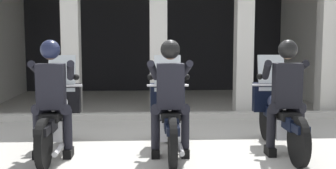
{
  "coord_description": "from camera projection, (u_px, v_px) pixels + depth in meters",
  "views": [
    {
      "loc": [
        -0.32,
        -6.19,
        1.64
      ],
      "look_at": [
        0.0,
        0.07,
        0.92
      ],
      "focal_mm": 45.98,
      "sensor_mm": 36.0,
      "label": 1
    }
  ],
  "objects": [
    {
      "name": "station_building",
      "position": [
        156.0,
        24.0,
        10.98
      ],
      "size": [
        8.17,
        4.63,
        3.08
      ],
      "color": "black",
      "rests_on": "ground"
    },
    {
      "name": "motorcycle_center",
      "position": [
        169.0,
        116.0,
        6.08
      ],
      "size": [
        0.62,
        2.04,
        1.35
      ],
      "rotation": [
        0.0,
        0.0,
        -0.02
      ],
      "color": "black",
      "rests_on": "ground"
    },
    {
      "name": "police_officer_right",
      "position": [
        286.0,
        88.0,
        5.82
      ],
      "size": [
        0.63,
        0.61,
        1.58
      ],
      "rotation": [
        0.0,
        0.0,
        -0.02
      ],
      "color": "black",
      "rests_on": "ground"
    },
    {
      "name": "police_officer_center",
      "position": [
        170.0,
        88.0,
        5.75
      ],
      "size": [
        0.63,
        0.61,
        1.58
      ],
      "rotation": [
        0.0,
        0.0,
        -0.02
      ],
      "color": "black",
      "rests_on": "ground"
    },
    {
      "name": "ground_plane",
      "position": [
        161.0,
        111.0,
        9.32
      ],
      "size": [
        80.0,
        80.0,
        0.0
      ],
      "primitive_type": "plane",
      "color": "#A8A59E"
    },
    {
      "name": "motorcycle_left",
      "position": [
        57.0,
        117.0,
        6.04
      ],
      "size": [
        0.62,
        2.04,
        1.35
      ],
      "rotation": [
        0.0,
        0.0,
        0.01
      ],
      "color": "black",
      "rests_on": "ground"
    },
    {
      "name": "kerb_strip",
      "position": [
        159.0,
        116.0,
        8.46
      ],
      "size": [
        7.67,
        0.24,
        0.12
      ],
      "primitive_type": "cube",
      "color": "#B7B5AD",
      "rests_on": "ground"
    },
    {
      "name": "police_officer_left",
      "position": [
        52.0,
        88.0,
        5.71
      ],
      "size": [
        0.63,
        0.61,
        1.58
      ],
      "rotation": [
        0.0,
        0.0,
        0.01
      ],
      "color": "black",
      "rests_on": "ground"
    },
    {
      "name": "motorcycle_right",
      "position": [
        279.0,
        115.0,
        6.15
      ],
      "size": [
        0.62,
        2.04,
        1.35
      ],
      "rotation": [
        0.0,
        0.0,
        -0.02
      ],
      "color": "black",
      "rests_on": "ground"
    }
  ]
}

